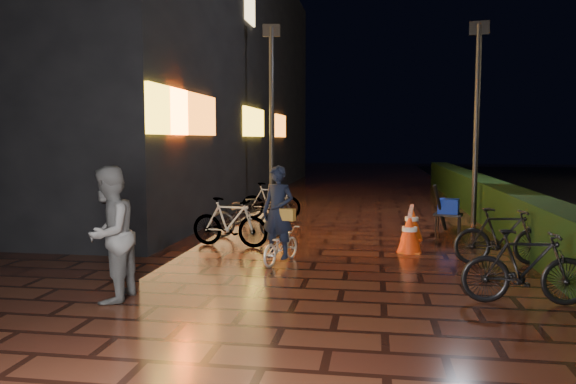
% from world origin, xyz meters
% --- Properties ---
extents(ground, '(80.00, 80.00, 0.00)m').
position_xyz_m(ground, '(0.00, 0.00, 0.00)').
color(ground, '#381911').
rests_on(ground, ground).
extents(hedge, '(0.70, 20.00, 1.00)m').
position_xyz_m(hedge, '(3.30, 8.00, 0.50)').
color(hedge, black).
rests_on(hedge, ground).
extents(bystander_person, '(0.66, 0.85, 1.73)m').
position_xyz_m(bystander_person, '(-2.89, -2.10, 0.86)').
color(bystander_person, '#505053').
rests_on(bystander_person, ground).
extents(storefront_block, '(12.09, 22.00, 9.00)m').
position_xyz_m(storefront_block, '(-9.50, 11.50, 4.50)').
color(storefront_block, black).
rests_on(storefront_block, ground).
extents(lamp_post_hedge, '(0.46, 0.19, 4.84)m').
position_xyz_m(lamp_post_hedge, '(2.79, 5.37, 2.66)').
color(lamp_post_hedge, black).
rests_on(lamp_post_hedge, ground).
extents(lamp_post_sf, '(0.52, 0.16, 5.40)m').
position_xyz_m(lamp_post_sf, '(-2.64, 7.77, 2.97)').
color(lamp_post_sf, black).
rests_on(lamp_post_sf, ground).
extents(cyclist, '(0.74, 1.21, 1.63)m').
position_xyz_m(cyclist, '(-1.13, 0.36, 0.61)').
color(cyclist, silver).
rests_on(cyclist, ground).
extents(traffic_barrier, '(0.57, 1.80, 0.73)m').
position_xyz_m(traffic_barrier, '(1.11, 2.32, 0.36)').
color(traffic_barrier, red).
rests_on(traffic_barrier, ground).
extents(cart_assembly, '(0.72, 0.60, 1.10)m').
position_xyz_m(cart_assembly, '(1.99, 3.85, 0.56)').
color(cart_assembly, black).
rests_on(cart_assembly, ground).
extents(parked_bikes_storefront, '(1.79, 4.38, 0.94)m').
position_xyz_m(parked_bikes_storefront, '(-2.29, 3.62, 0.45)').
color(parked_bikes_storefront, black).
rests_on(parked_bikes_storefront, ground).
extents(parked_bikes_hedge, '(1.79, 2.82, 0.94)m').
position_xyz_m(parked_bikes_hedge, '(2.40, -0.29, 0.47)').
color(parked_bikes_hedge, black).
rests_on(parked_bikes_hedge, ground).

